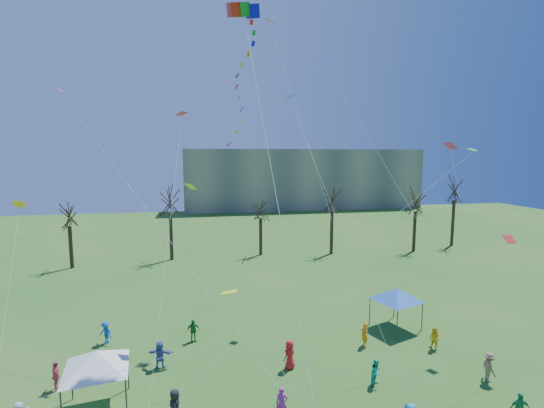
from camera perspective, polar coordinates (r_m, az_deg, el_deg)
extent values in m
cube|color=gray|center=(99.23, 4.60, 3.84)|extent=(60.00, 14.00, 15.00)
cylinder|color=black|center=(51.50, -28.03, -5.76)|extent=(0.44, 0.44, 5.10)
cylinder|color=black|center=(50.68, -14.94, -4.73)|extent=(0.44, 0.44, 6.17)
cylinder|color=black|center=(51.48, -1.72, -4.91)|extent=(0.44, 0.44, 5.09)
cylinder|color=black|center=(52.62, 8.97, -4.21)|extent=(0.44, 0.44, 6.01)
cylinder|color=black|center=(57.01, 20.65, -3.87)|extent=(0.44, 0.44, 5.69)
cylinder|color=black|center=(62.81, 25.57, -2.58)|extent=(0.44, 0.44, 6.86)
cube|color=red|center=(26.55, -5.82, 27.07)|extent=(0.87, 1.26, 1.15)
cube|color=#13931F|center=(26.61, -4.38, 27.04)|extent=(0.87, 1.26, 1.15)
cube|color=#120FC1|center=(26.68, -2.95, 27.00)|extent=(0.87, 1.26, 1.15)
cylinder|color=white|center=(17.72, 0.40, 2.55)|extent=(0.02, 0.02, 24.43)
cylinder|color=#3F3F44|center=(22.69, -21.08, -25.86)|extent=(0.09, 0.09, 2.34)
cylinder|color=#3F3F44|center=(25.47, -27.95, -22.32)|extent=(0.09, 0.09, 2.34)
cylinder|color=#3F3F44|center=(25.18, -20.88, -22.29)|extent=(0.09, 0.09, 2.34)
pyramid|color=white|center=(23.23, -24.99, -20.48)|extent=(4.42, 4.42, 1.00)
cylinder|color=#3F3F44|center=(30.52, 18.32, -16.85)|extent=(0.10, 0.10, 2.24)
cylinder|color=#3F3F44|center=(32.51, 21.68, -15.46)|extent=(0.10, 0.10, 2.24)
cylinder|color=#3F3F44|center=(32.24, 14.49, -15.36)|extent=(0.10, 0.10, 2.24)
cylinder|color=#3F3F44|center=(34.13, 17.90, -14.19)|extent=(0.10, 0.10, 2.24)
pyramid|color=blue|center=(31.74, 18.21, -12.78)|extent=(4.02, 4.02, 0.96)
imported|color=#219850|center=(24.92, 33.26, -24.34)|extent=(1.02, 0.63, 1.62)
imported|color=black|center=(22.11, -14.40, -27.44)|extent=(0.58, 0.88, 1.79)
imported|color=#A72995|center=(21.86, 1.47, -27.83)|extent=(0.67, 0.51, 1.67)
imported|color=#0DB99E|center=(25.06, 15.45, -23.22)|extent=(0.98, 0.95, 1.59)
imported|color=#8E6C4D|center=(27.80, 29.90, -20.49)|extent=(0.85, 1.25, 1.79)
imported|color=#EA4E70|center=(26.89, -29.76, -21.56)|extent=(0.84, 1.08, 1.71)
imported|color=#5461B7|center=(26.82, -16.52, -20.89)|extent=(1.71, 0.88, 1.76)
imported|color=red|center=(25.77, 2.67, -21.69)|extent=(1.08, 1.01, 1.86)
imported|color=orange|center=(28.99, 13.77, -18.57)|extent=(0.42, 0.64, 1.74)
imported|color=yellow|center=(30.08, 23.28, -18.12)|extent=(0.90, 0.97, 1.60)
imported|color=blue|center=(31.03, -23.76, -17.30)|extent=(1.21, 1.09, 1.63)
imported|color=#1A7A2A|center=(29.49, -11.81, -18.13)|extent=(1.03, 0.61, 1.66)
cube|color=yellow|center=(23.33, -33.79, -0.01)|extent=(0.57, 0.65, 0.39)
cylinder|color=white|center=(20.88, -35.37, -14.53)|extent=(0.01, 0.01, 11.93)
cube|color=#D42348|center=(29.12, -13.42, 13.11)|extent=(0.96, 0.98, 0.23)
cylinder|color=white|center=(22.85, -15.31, -4.40)|extent=(0.01, 0.01, 19.88)
cube|color=#D6FF1A|center=(18.11, -6.45, -13.09)|extent=(0.86, 0.77, 0.20)
cylinder|color=white|center=(18.57, 0.32, -22.40)|extent=(0.01, 0.01, 6.98)
cube|color=#17AE9D|center=(24.10, 2.76, 15.87)|extent=(0.80, 0.66, 0.33)
cylinder|color=white|center=(21.01, 10.64, -4.52)|extent=(0.01, 0.01, 17.79)
cube|color=#2535D3|center=(36.18, 7.77, 20.85)|extent=(0.88, 0.89, 0.35)
cylinder|color=white|center=(27.60, 17.99, 3.21)|extent=(0.01, 0.01, 27.78)
cube|color=red|center=(23.85, 32.15, -4.50)|extent=(0.56, 0.61, 0.36)
cylinder|color=white|center=(20.05, 0.65, -17.04)|extent=(0.01, 0.01, 26.09)
cube|color=#71E435|center=(31.48, 27.96, 7.23)|extent=(0.62, 0.72, 0.22)
cylinder|color=white|center=(23.95, 11.85, -6.98)|extent=(0.01, 0.01, 25.19)
cube|color=purple|center=(36.25, -29.26, 14.66)|extent=(0.81, 0.79, 0.34)
cylinder|color=white|center=(26.29, -18.46, -0.62)|extent=(0.01, 0.01, 27.99)
cube|color=orange|center=(34.80, -0.31, 25.82)|extent=(0.88, 0.84, 0.34)
cylinder|color=white|center=(27.05, 6.37, 6.13)|extent=(0.01, 0.01, 26.60)
cube|color=#D2236A|center=(24.19, 25.30, 7.91)|extent=(0.80, 0.72, 0.39)
cylinder|color=white|center=(25.13, 27.73, -6.85)|extent=(0.01, 0.01, 12.59)
cube|color=yellow|center=(23.77, -12.14, 2.60)|extent=(0.81, 0.82, 0.40)
cylinder|color=white|center=(24.43, -21.20, -9.85)|extent=(0.01, 0.01, 12.65)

